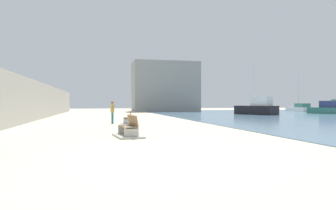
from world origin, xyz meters
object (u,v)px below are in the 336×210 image
Objects in this scene: boat_far_left at (257,108)px; person_walking at (112,110)px; bench_near at (128,132)px; boat_mid_bay at (326,109)px; bench_far at (128,121)px; boat_outer at (300,108)px.

person_walking is at bearing -146.05° from boat_far_left.
person_walking reaches higher than bench_near.
boat_mid_bay is (30.56, 14.10, -0.28)m from person_walking.
boat_mid_bay is at bearing 24.77° from person_walking.
boat_far_left is (18.75, 21.66, 0.67)m from bench_near.
boat_far_left is at bearing -173.70° from boat_mid_bay.
bench_near is 1.32× the size of person_walking.
boat_outer is (33.84, 26.30, 0.36)m from bench_far.
boat_mid_bay is at bearing 6.30° from boat_far_left.
bench_far is 33.05m from boat_mid_bay.
boat_outer is (34.91, 25.50, -0.39)m from person_walking.
boat_far_left is at bearing 37.15° from bench_far.
person_walking is at bearing 143.15° from bench_far.
boat_outer is at bearing 38.63° from boat_far_left.
boat_outer reaches higher than bench_near.
boat_far_left is (17.99, 13.63, 0.67)m from bench_far.
boat_outer reaches higher than person_walking.
bench_near is at bearing -130.88° from boat_far_left.
boat_far_left reaches higher than person_walking.
bench_far is 42.86m from boat_outer.
bench_near is 0.30× the size of boat_outer.
boat_outer is at bearing 44.77° from bench_near.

